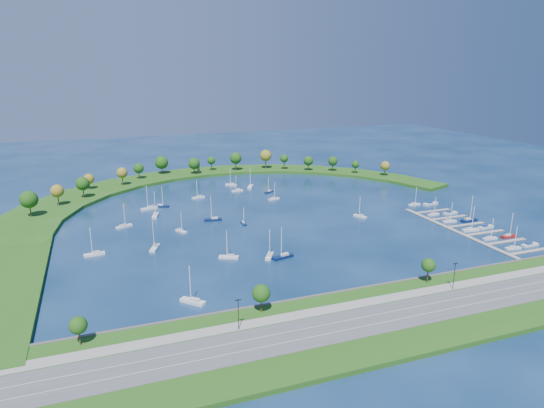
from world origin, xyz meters
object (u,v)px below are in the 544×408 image
object	(u,v)px
moored_boat_16	(198,197)
docked_boat_10	(414,204)
moored_boat_12	(162,206)
docked_boat_0	(513,247)
docked_boat_8	(434,214)
moored_boat_2	(360,216)
harbor_tower	(198,169)
moored_boat_19	(283,256)
docked_boat_3	(509,236)
docked_boat_11	(430,203)
moored_boat_1	(124,226)
moored_boat_8	(237,190)
moored_boat_5	(274,198)
docked_boat_1	(530,245)
docked_boat_2	(490,238)
moored_boat_3	(149,208)
dock_system	(468,230)
docked_boat_9	(450,213)
docked_boat_6	(450,221)
moored_boat_7	(213,219)
moored_boat_10	(155,215)
docked_boat_4	(470,229)
moored_boat_17	(155,247)
moored_boat_4	(193,301)
docked_boat_5	(486,227)
moored_boat_14	(269,191)
docked_boat_7	(469,220)
moored_boat_11	(269,255)
moored_boat_13	(181,230)
moored_boat_0	(231,184)
moored_boat_15	(251,186)
moored_boat_9	(94,253)
moored_boat_6	(244,223)

from	to	relation	value
moored_boat_16	docked_boat_10	world-z (taller)	moored_boat_16
moored_boat_12	docked_boat_0	distance (m)	185.22
docked_boat_8	docked_boat_10	bearing A→B (deg)	74.91
moored_boat_2	harbor_tower	bearing A→B (deg)	-0.57
moored_boat_12	moored_boat_19	size ratio (longest dim) A/B	0.87
docked_boat_3	docked_boat_11	size ratio (longest dim) A/B	1.20
docked_boat_10	moored_boat_1	bearing A→B (deg)	171.30
harbor_tower	moored_boat_8	distance (m)	61.09
moored_boat_5	docked_boat_11	world-z (taller)	moored_boat_5
docked_boat_10	docked_boat_11	size ratio (longest dim) A/B	1.09
docked_boat_1	docked_boat_2	world-z (taller)	docked_boat_2
harbor_tower	moored_boat_1	size ratio (longest dim) A/B	0.38
docked_boat_3	moored_boat_3	bearing A→B (deg)	145.48
moored_boat_2	dock_system	bearing A→B (deg)	-158.19
moored_boat_19	docked_boat_9	xyz separation A→B (m)	(110.98, 27.85, -0.34)
dock_system	docked_boat_6	bearing A→B (deg)	89.03
moored_boat_1	moored_boat_7	size ratio (longest dim) A/B	0.91
moored_boat_10	docked_boat_8	bearing A→B (deg)	-94.07
harbor_tower	moored_boat_5	xyz separation A→B (m)	(28.61, -87.21, -3.52)
docked_boat_0	docked_boat_1	xyz separation A→B (m)	(10.44, 0.42, -0.23)
docked_boat_2	docked_boat_4	bearing A→B (deg)	95.61
harbor_tower	moored_boat_5	world-z (taller)	moored_boat_5
moored_boat_17	docked_boat_1	distance (m)	170.19
moored_boat_17	docked_boat_2	world-z (taller)	moored_boat_17
moored_boat_5	docked_boat_1	world-z (taller)	moored_boat_5
moored_boat_4	docked_boat_5	distance (m)	157.68
moored_boat_14	moored_boat_17	distance (m)	113.18
moored_boat_19	moored_boat_2	bearing A→B (deg)	-160.81
moored_boat_14	docked_boat_3	xyz separation A→B (m)	(78.61, -120.49, 0.05)
moored_boat_1	docked_boat_7	world-z (taller)	docked_boat_7
docked_boat_2	docked_boat_10	distance (m)	61.61
docked_boat_4	docked_boat_5	distance (m)	10.49
moored_boat_11	moored_boat_10	bearing A→B (deg)	56.64
moored_boat_13	docked_boat_3	xyz separation A→B (m)	(145.98, -62.20, 0.05)
moored_boat_0	docked_boat_4	distance (m)	159.29
docked_boat_4	moored_boat_15	bearing A→B (deg)	127.94
docked_boat_5	docked_boat_4	bearing A→B (deg)	175.79
moored_boat_8	docked_boat_8	distance (m)	124.10
dock_system	moored_boat_12	size ratio (longest dim) A/B	6.66
moored_boat_1	moored_boat_9	world-z (taller)	moored_boat_9
moored_boat_11	moored_boat_13	bearing A→B (deg)	62.85
moored_boat_13	docked_boat_2	size ratio (longest dim) A/B	0.99
moored_boat_7	moored_boat_19	distance (m)	63.44
docked_boat_2	docked_boat_3	world-z (taller)	docked_boat_3
moored_boat_9	docked_boat_10	world-z (taller)	moored_boat_9
docked_boat_11	harbor_tower	bearing A→B (deg)	122.50
moored_boat_6	docked_boat_0	size ratio (longest dim) A/B	0.87
docked_boat_7	docked_boat_11	size ratio (longest dim) A/B	1.38
moored_boat_9	moored_boat_14	xyz separation A→B (m)	(107.91, 76.26, -0.07)
dock_system	docked_boat_5	world-z (taller)	docked_boat_5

